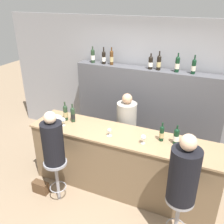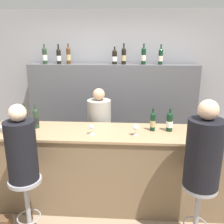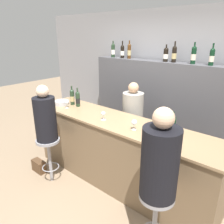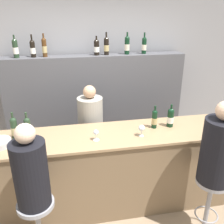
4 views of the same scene
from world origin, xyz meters
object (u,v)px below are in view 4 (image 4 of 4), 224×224
at_px(wine_bottle_backbar_2, 44,47).
at_px(wine_glass_1, 96,133).
at_px(guest_seated_right, 219,149).
at_px(wine_glass_0, 19,139).
at_px(wine_glass_2, 142,128).
at_px(guest_seated_left, 31,171).
at_px(wine_bottle_counter_2, 154,119).
at_px(wine_bottle_backbar_6, 144,45).
at_px(bar_stool_left, 37,216).
at_px(wine_bottle_backbar_5, 127,45).
at_px(wine_bottle_counter_1, 28,128).
at_px(bar_stool_right, 210,192).
at_px(wine_bottle_backbar_0, 15,48).
at_px(wine_bottle_counter_0, 14,128).
at_px(bartender, 91,139).
at_px(wine_bottle_backbar_3, 97,47).
at_px(wine_bottle_backbar_4, 106,46).
at_px(wine_bottle_counter_3, 170,117).

height_order(wine_bottle_backbar_2, wine_glass_1, wine_bottle_backbar_2).
relative_size(wine_bottle_backbar_2, guest_seated_right, 0.37).
bearing_deg(wine_glass_0, wine_glass_2, -0.00).
bearing_deg(guest_seated_left, wine_bottle_counter_2, 26.77).
bearing_deg(wine_bottle_backbar_6, wine_glass_0, -142.34).
xyz_separation_m(wine_glass_0, bar_stool_left, (0.17, -0.52, -0.58)).
height_order(wine_bottle_backbar_5, wine_bottle_backbar_6, wine_bottle_backbar_5).
xyz_separation_m(wine_bottle_backbar_5, guest_seated_right, (0.50, -1.86, -0.77)).
bearing_deg(bar_stool_left, wine_bottle_counter_1, 97.76).
distance_m(guest_seated_left, bar_stool_right, 1.88).
bearing_deg(wine_bottle_counter_2, wine_glass_0, -173.36).
bearing_deg(wine_bottle_backbar_0, guest_seated_left, -80.48).
bearing_deg(wine_glass_0, wine_bottle_counter_0, 111.52).
height_order(guest_seated_right, bartender, guest_seated_right).
bearing_deg(wine_bottle_backbar_2, bartender, -48.50).
xyz_separation_m(wine_bottle_counter_0, wine_bottle_backbar_6, (1.82, 1.17, 0.69)).
bearing_deg(wine_bottle_backbar_3, wine_bottle_backbar_0, -180.00).
distance_m(wine_bottle_backbar_2, wine_glass_2, 1.88).
distance_m(wine_bottle_counter_0, bartender, 1.15).
height_order(wine_bottle_backbar_4, wine_bottle_backbar_5, wine_bottle_backbar_4).
relative_size(wine_bottle_backbar_4, wine_glass_0, 2.42).
height_order(wine_glass_0, bar_stool_left, wine_glass_0).
height_order(wine_bottle_counter_1, bar_stool_left, wine_bottle_counter_1).
height_order(wine_bottle_counter_2, bar_stool_right, wine_bottle_counter_2).
relative_size(wine_bottle_counter_1, wine_bottle_backbar_6, 0.99).
bearing_deg(bar_stool_right, wine_glass_1, 156.10).
height_order(wine_bottle_backbar_6, wine_glass_0, wine_bottle_backbar_6).
height_order(wine_bottle_backbar_3, guest_seated_right, wine_bottle_backbar_3).
relative_size(wine_glass_1, bar_stool_right, 0.18).
relative_size(wine_bottle_backbar_0, wine_glass_0, 2.30).
distance_m(wine_bottle_backbar_6, bar_stool_right, 2.29).
height_order(wine_bottle_counter_1, wine_bottle_backbar_0, wine_bottle_backbar_0).
bearing_deg(guest_seated_right, wine_bottle_counter_1, 159.90).
relative_size(wine_bottle_backbar_4, bar_stool_left, 0.47).
bearing_deg(wine_bottle_counter_0, bartender, 30.59).
relative_size(wine_glass_0, guest_seated_right, 0.16).
xyz_separation_m(wine_bottle_backbar_3, wine_glass_2, (0.33, -1.35, -0.72)).
xyz_separation_m(wine_bottle_backbar_0, bar_stool_right, (2.12, -1.86, -1.31)).
bearing_deg(wine_bottle_backbar_0, wine_bottle_backbar_2, -0.00).
height_order(wine_bottle_counter_3, wine_bottle_backbar_4, wine_bottle_backbar_4).
bearing_deg(wine_bottle_counter_0, wine_bottle_counter_2, -0.00).
bearing_deg(wine_glass_1, wine_bottle_backbar_5, 63.74).
relative_size(wine_bottle_counter_2, guest_seated_left, 0.35).
height_order(wine_bottle_backbar_5, guest_seated_left, wine_bottle_backbar_5).
distance_m(wine_bottle_counter_2, wine_bottle_backbar_5, 1.37).
height_order(wine_bottle_counter_0, bartender, bartender).
distance_m(wine_bottle_counter_1, bar_stool_left, 0.93).
height_order(wine_bottle_counter_0, guest_seated_right, guest_seated_right).
bearing_deg(wine_bottle_backbar_6, wine_bottle_backbar_4, 180.00).
distance_m(wine_bottle_counter_2, bartender, 1.02).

